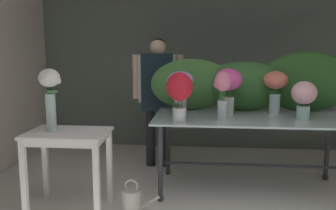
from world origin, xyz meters
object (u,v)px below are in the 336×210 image
Objects in this scene: vase_lilac_carnations at (180,87)px; vase_coral_snapdragons at (275,86)px; side_table_white at (68,143)px; vase_white_roses_tall at (50,93)px; vase_rosy_roses at (222,91)px; vase_blush_ranunculus at (304,97)px; vase_fuchsia_tulips at (228,85)px; vase_crimson_freesia at (180,92)px; watering_can at (132,202)px; display_table_glass at (251,127)px; florist at (158,88)px.

vase_coral_snapdragons is at bearing 10.81° from vase_lilac_carnations.
vase_white_roses_tall reaches higher than side_table_white.
vase_white_roses_tall is at bearing -164.37° from vase_rosy_roses.
vase_coral_snapdragons is 0.36m from vase_blush_ranunculus.
vase_white_roses_tall is (-1.65, -0.70, -0.02)m from vase_fuchsia_tulips.
side_table_white is 1.15m from vase_crimson_freesia.
watering_can is at bearing -139.18° from vase_crimson_freesia.
vase_lilac_carnations is at bearing 92.49° from vase_crimson_freesia.
vase_coral_snapdragons reaches higher than side_table_white.
vase_rosy_roses is at bearing -23.10° from vase_lilac_carnations.
display_table_glass is 2.69× the size of side_table_white.
side_table_white is at bearing -164.17° from vase_crimson_freesia.
vase_crimson_freesia is 1.26× the size of vase_blush_ranunculus.
vase_crimson_freesia is 1.12m from vase_coral_snapdragons.
vase_white_roses_tall reaches higher than vase_blush_ranunculus.
vase_lilac_carnations is (-0.42, 0.18, 0.02)m from vase_rosy_roses.
vase_fuchsia_tulips is 0.76m from vase_blush_ranunculus.
vase_crimson_freesia is 0.97× the size of vase_fuchsia_tulips.
florist is 0.82m from vase_lilac_carnations.
vase_blush_ranunculus is (0.74, -0.14, -0.10)m from vase_fuchsia_tulips.
florist is at bearing 157.39° from vase_coral_snapdragons.
side_table_white is 1.96× the size of vase_blush_ranunculus.
vase_white_roses_tall is 1.64× the size of watering_can.
florist is at bearing 141.10° from vase_fuchsia_tulips.
vase_coral_snapdragons is 2.30m from vase_white_roses_tall.
vase_crimson_freesia is at bearing -72.26° from florist.
watering_can is at bearing -119.91° from vase_lilac_carnations.
vase_fuchsia_tulips is 1.30× the size of vase_blush_ranunculus.
vase_coral_snapdragons is at bearing -22.61° from florist.
vase_white_roses_tall reaches higher than display_table_glass.
florist reaches higher than display_table_glass.
vase_white_roses_tall is (-1.15, -0.62, 0.00)m from vase_lilac_carnations.
display_table_glass is at bearing 2.88° from vase_lilac_carnations.
vase_coral_snapdragons is 1.21× the size of vase_blush_ranunculus.
vase_blush_ranunculus is 1.10× the size of watering_can.
vase_blush_ranunculus is at bearing -11.53° from display_table_glass.
display_table_glass is at bearing 19.16° from vase_white_roses_tall.
vase_rosy_roses is at bearing 17.15° from side_table_white.
vase_lilac_carnations is at bearing -171.19° from vase_fuchsia_tulips.
vase_rosy_roses is 1.02× the size of vase_lilac_carnations.
vase_lilac_carnations is (-0.75, -0.04, 0.42)m from display_table_glass.
vase_rosy_roses is at bearing -171.79° from vase_blush_ranunculus.
side_table_white is 2.34m from vase_blush_ranunculus.
display_table_glass is at bearing 32.38° from watering_can.
vase_blush_ranunculus is (1.22, 0.27, -0.07)m from vase_crimson_freesia.
vase_white_roses_tall reaches higher than vase_coral_snapdragons.
watering_can is at bearing -6.19° from side_table_white.
side_table_white is 1.31× the size of vase_white_roses_tall.
vase_coral_snapdragons is 1.92m from watering_can.
florist reaches higher than vase_white_roses_tall.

